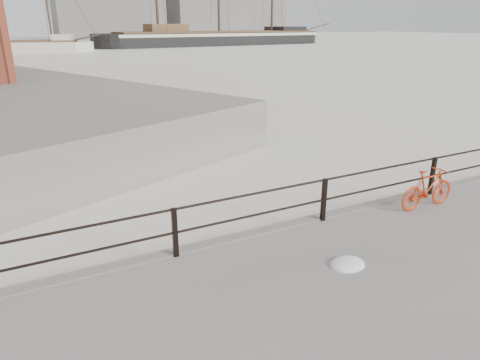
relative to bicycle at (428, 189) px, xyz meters
name	(u,v)px	position (x,y,z in m)	size (l,w,h in m)	color
ground	(423,204)	(0.83, 0.72, -0.84)	(400.00, 400.00, 0.00)	white
guardrail	(432,176)	(0.83, 0.57, 0.01)	(28.00, 0.10, 1.00)	black
bicycle	(428,189)	(0.00, 0.00, 0.00)	(1.63, 0.24, 0.98)	#BE310C
barque_black	(219,45)	(33.72, 85.51, -0.84)	(63.20, 20.68, 35.54)	black
schooner_mid	(15,53)	(-7.87, 76.98, -0.84)	(27.21, 11.51, 19.73)	beige
industrial_west	(108,9)	(20.83, 140.72, 8.16)	(32.00, 18.00, 18.00)	gray
industrial_mid	(205,1)	(55.83, 145.72, 11.16)	(26.00, 20.00, 24.00)	gray
industrial_east	(254,17)	(78.83, 150.72, 6.16)	(20.00, 16.00, 14.00)	gray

